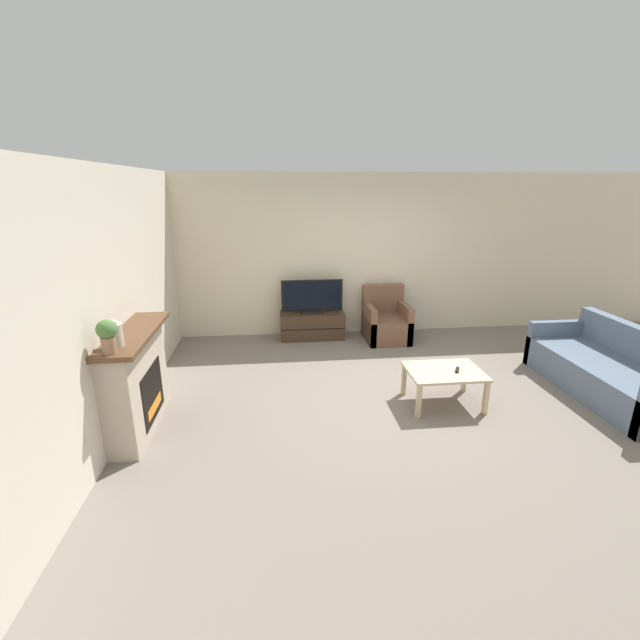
{
  "coord_description": "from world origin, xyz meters",
  "views": [
    {
      "loc": [
        -1.51,
        -4.8,
        2.49
      ],
      "look_at": [
        -0.96,
        0.37,
        0.85
      ],
      "focal_mm": 24.0,
      "sensor_mm": 36.0,
      "label": 1
    }
  ],
  "objects": [
    {
      "name": "ground_plane",
      "position": [
        0.0,
        0.0,
        0.0
      ],
      "size": [
        24.0,
        24.0,
        0.0
      ],
      "primitive_type": "plane",
      "color": "slate"
    },
    {
      "name": "wall_back",
      "position": [
        0.0,
        2.36,
        1.35
      ],
      "size": [
        12.0,
        0.06,
        2.7
      ],
      "color": "beige",
      "rests_on": "ground"
    },
    {
      "name": "wall_left",
      "position": [
        -3.17,
        0.0,
        1.35
      ],
      "size": [
        0.06,
        12.0,
        2.7
      ],
      "color": "beige",
      "rests_on": "ground"
    },
    {
      "name": "fireplace",
      "position": [
        -2.99,
        -0.55,
        0.55
      ],
      "size": [
        0.41,
        1.4,
        1.09
      ],
      "color": "#B7A893",
      "rests_on": "ground"
    },
    {
      "name": "mantel_vase_left",
      "position": [
        -2.98,
        -0.97,
        1.2
      ],
      "size": [
        0.13,
        0.13,
        0.26
      ],
      "color": "beige",
      "rests_on": "fireplace"
    },
    {
      "name": "potted_plant",
      "position": [
        -2.98,
        -1.15,
        1.26
      ],
      "size": [
        0.17,
        0.17,
        0.31
      ],
      "color": "#936B4C",
      "rests_on": "fireplace"
    },
    {
      "name": "tv_stand",
      "position": [
        -0.92,
        2.07,
        0.22
      ],
      "size": [
        1.08,
        0.44,
        0.45
      ],
      "color": "#422D1E",
      "rests_on": "ground"
    },
    {
      "name": "tv",
      "position": [
        -0.92,
        2.07,
        0.71
      ],
      "size": [
        1.02,
        0.18,
        0.56
      ],
      "color": "black",
      "rests_on": "tv_stand"
    },
    {
      "name": "armchair",
      "position": [
        0.31,
        1.88,
        0.29
      ],
      "size": [
        0.7,
        0.76,
        0.88
      ],
      "color": "brown",
      "rests_on": "ground"
    },
    {
      "name": "coffee_table",
      "position": [
        0.42,
        -0.4,
        0.37
      ],
      "size": [
        0.86,
        0.65,
        0.43
      ],
      "color": "#CCB289",
      "rests_on": "ground"
    },
    {
      "name": "remote",
      "position": [
        0.56,
        -0.43,
        0.44
      ],
      "size": [
        0.1,
        0.15,
        0.02
      ],
      "rotation": [
        0.0,
        0.0,
        -0.47
      ],
      "color": "black",
      "rests_on": "coffee_table"
    },
    {
      "name": "couch",
      "position": [
        2.59,
        -0.36,
        0.27
      ],
      "size": [
        0.93,
        2.07,
        0.82
      ],
      "color": "slate",
      "rests_on": "ground"
    }
  ]
}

